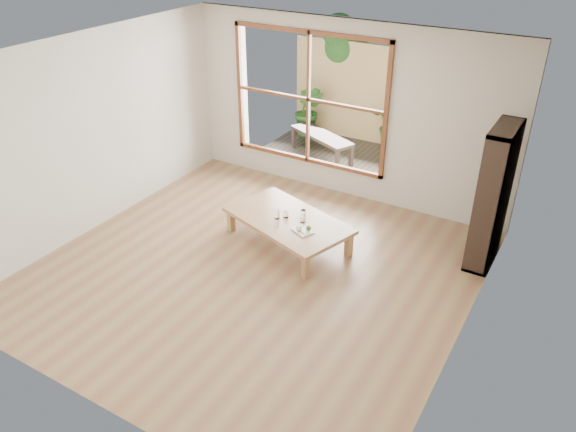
# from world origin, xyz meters

# --- Properties ---
(ground) EXTENTS (5.00, 5.00, 0.00)m
(ground) POSITION_xyz_m (0.00, 0.00, 0.00)
(ground) COLOR #997B4C
(ground) RESTS_ON ground
(low_table) EXTENTS (1.85, 1.38, 0.36)m
(low_table) POSITION_xyz_m (0.02, 0.76, 0.32)
(low_table) COLOR tan
(low_table) RESTS_ON ground
(floor_cushion) EXTENTS (0.63, 0.63, 0.08)m
(floor_cushion) POSITION_xyz_m (-0.32, 1.39, 0.04)
(floor_cushion) COLOR white
(floor_cushion) RESTS_ON ground
(bookshelf) EXTENTS (0.28, 0.80, 1.77)m
(bookshelf) POSITION_xyz_m (2.34, 1.67, 0.89)
(bookshelf) COLOR #2F201A
(bookshelf) RESTS_ON ground
(glass_tall) EXTENTS (0.07, 0.07, 0.12)m
(glass_tall) POSITION_xyz_m (-0.10, 0.69, 0.42)
(glass_tall) COLOR silver
(glass_tall) RESTS_ON low_table
(glass_mid) EXTENTS (0.06, 0.06, 0.09)m
(glass_mid) POSITION_xyz_m (0.23, 0.77, 0.40)
(glass_mid) COLOR silver
(glass_mid) RESTS_ON low_table
(glass_short) EXTENTS (0.07, 0.07, 0.09)m
(glass_short) POSITION_xyz_m (0.16, 0.92, 0.40)
(glass_short) COLOR silver
(glass_short) RESTS_ON low_table
(glass_small) EXTENTS (0.07, 0.07, 0.08)m
(glass_small) POSITION_xyz_m (-0.02, 0.77, 0.40)
(glass_small) COLOR silver
(glass_small) RESTS_ON low_table
(food_tray) EXTENTS (0.32, 0.28, 0.08)m
(food_tray) POSITION_xyz_m (0.35, 0.58, 0.38)
(food_tray) COLOR white
(food_tray) RESTS_ON low_table
(deck) EXTENTS (2.80, 2.00, 0.05)m
(deck) POSITION_xyz_m (-0.60, 3.56, 0.00)
(deck) COLOR #312C24
(deck) RESTS_ON ground
(garden_bench) EXTENTS (1.36, 0.90, 0.42)m
(garden_bench) POSITION_xyz_m (-0.88, 3.44, 0.38)
(garden_bench) COLOR #2F201A
(garden_bench) RESTS_ON deck
(bamboo_fence) EXTENTS (2.80, 0.06, 1.80)m
(bamboo_fence) POSITION_xyz_m (-0.60, 4.56, 0.90)
(bamboo_fence) COLOR #DAB570
(bamboo_fence) RESTS_ON ground
(shrub_right) EXTENTS (1.01, 0.94, 0.92)m
(shrub_right) POSITION_xyz_m (0.13, 4.40, 0.48)
(shrub_right) COLOR #2E5720
(shrub_right) RESTS_ON deck
(shrub_left) EXTENTS (0.55, 0.45, 0.99)m
(shrub_left) POSITION_xyz_m (-1.56, 4.21, 0.52)
(shrub_left) COLOR #2E5720
(shrub_left) RESTS_ON deck
(garden_tree) EXTENTS (1.04, 0.85, 2.22)m
(garden_tree) POSITION_xyz_m (-1.28, 4.86, 1.63)
(garden_tree) COLOR #4C3D2D
(garden_tree) RESTS_ON ground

